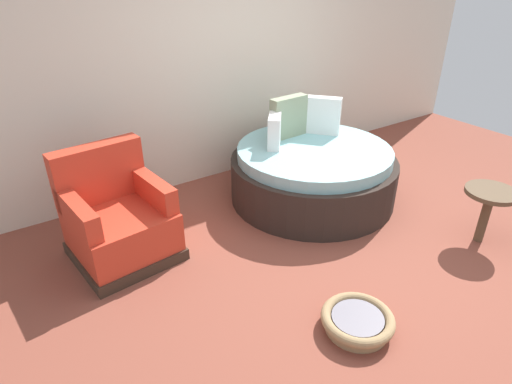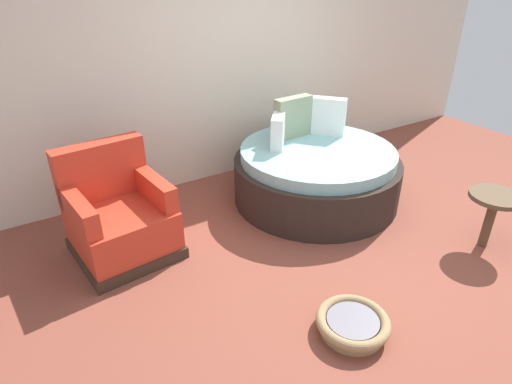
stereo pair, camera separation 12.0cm
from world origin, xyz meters
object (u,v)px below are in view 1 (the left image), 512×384
object	(u,v)px
red_armchair	(118,221)
pet_basket	(357,321)
side_table	(490,200)
round_daybed	(312,172)

from	to	relation	value
red_armchair	pet_basket	size ratio (longest dim) A/B	1.84
pet_basket	side_table	size ratio (longest dim) A/B	0.98
red_armchair	pet_basket	bearing A→B (deg)	-59.61
round_daybed	pet_basket	bearing A→B (deg)	-120.94
pet_basket	side_table	distance (m)	1.77
round_daybed	red_armchair	bearing A→B (deg)	175.91
red_armchair	side_table	xyz separation A→B (m)	(2.78, -1.64, 0.10)
pet_basket	side_table	bearing A→B (deg)	4.78
side_table	red_armchair	bearing A→B (deg)	149.36
red_armchair	side_table	world-z (taller)	red_armchair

